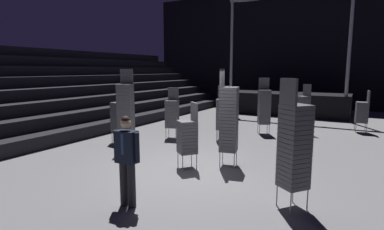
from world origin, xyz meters
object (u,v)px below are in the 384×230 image
at_px(man_with_tie, 127,156).
at_px(chair_stack_mid_left, 294,145).
at_px(chair_stack_aisle_left, 126,110).
at_px(chair_stack_aisle_right, 362,112).
at_px(chair_stack_front_right, 302,109).
at_px(chair_stack_rear_right, 172,113).
at_px(chair_stack_rear_centre, 229,118).
at_px(chair_stack_rear_left, 223,113).
at_px(chair_stack_mid_right, 264,106).
at_px(chair_stack_mid_centre, 188,136).
at_px(chair_stack_front_left, 119,116).
at_px(stage_riser, 287,101).

height_order(man_with_tie, chair_stack_mid_left, chair_stack_mid_left).
xyz_separation_m(chair_stack_aisle_left, chair_stack_aisle_right, (6.48, 6.79, -0.42)).
xyz_separation_m(chair_stack_front_right, chair_stack_aisle_right, (2.09, 1.34, -0.13)).
bearing_deg(chair_stack_rear_right, chair_stack_front_right, -158.58).
xyz_separation_m(man_with_tie, chair_stack_rear_centre, (0.70, 3.17, 0.31)).
bearing_deg(man_with_tie, chair_stack_aisle_right, -113.52).
bearing_deg(chair_stack_rear_left, chair_stack_front_right, -147.66).
relative_size(chair_stack_front_right, chair_stack_rear_centre, 0.77).
xyz_separation_m(man_with_tie, chair_stack_aisle_left, (-2.73, 3.07, 0.31)).
bearing_deg(chair_stack_mid_right, chair_stack_mid_centre, 56.88).
bearing_deg(man_with_tie, chair_stack_front_left, -48.53).
bearing_deg(chair_stack_mid_centre, chair_stack_rear_left, -41.97).
bearing_deg(chair_stack_rear_right, chair_stack_aisle_right, -160.61).
height_order(chair_stack_front_right, chair_stack_rear_right, chair_stack_front_right).
height_order(chair_stack_mid_left, chair_stack_rear_right, chair_stack_mid_left).
relative_size(stage_riser, chair_stack_aisle_left, 2.59).
bearing_deg(stage_riser, chair_stack_rear_left, -94.07).
bearing_deg(stage_riser, chair_stack_front_left, -109.70).
relative_size(man_with_tie, chair_stack_rear_right, 0.91).
bearing_deg(chair_stack_front_left, chair_stack_rear_centre, -178.61).
relative_size(man_with_tie, chair_stack_mid_left, 0.72).
xyz_separation_m(chair_stack_front_right, chair_stack_aisle_left, (-4.39, -5.45, 0.29)).
relative_size(chair_stack_mid_centre, chair_stack_rear_right, 0.91).
bearing_deg(chair_stack_rear_right, chair_stack_front_left, 32.40).
distance_m(chair_stack_rear_left, chair_stack_rear_right, 1.88).
height_order(chair_stack_rear_left, chair_stack_aisle_left, chair_stack_aisle_left).
xyz_separation_m(man_with_tie, chair_stack_rear_left, (-0.62, 5.81, 0.02)).
relative_size(chair_stack_rear_left, chair_stack_rear_centre, 0.77).
height_order(chair_stack_mid_centre, chair_stack_rear_centre, chair_stack_rear_centre).
relative_size(chair_stack_mid_centre, chair_stack_rear_centre, 0.67).
bearing_deg(chair_stack_rear_centre, man_with_tie, -25.02).
bearing_deg(chair_stack_aisle_right, chair_stack_front_right, 114.84).
height_order(stage_riser, chair_stack_rear_left, stage_riser).
relative_size(chair_stack_rear_left, chair_stack_rear_right, 1.05).
distance_m(stage_riser, chair_stack_front_right, 5.56).
distance_m(chair_stack_front_right, chair_stack_rear_left, 3.54).
bearing_deg(chair_stack_front_right, chair_stack_mid_centre, 111.58).
bearing_deg(chair_stack_rear_left, chair_stack_aisle_left, 34.78).
relative_size(man_with_tie, chair_stack_rear_centre, 0.67).
distance_m(chair_stack_mid_right, chair_stack_rear_left, 2.08).
relative_size(chair_stack_mid_left, chair_stack_mid_centre, 1.40).
xyz_separation_m(chair_stack_rear_left, chair_stack_rear_centre, (1.32, -2.64, 0.29)).
relative_size(man_with_tie, chair_stack_front_right, 0.87).
bearing_deg(chair_stack_aisle_left, chair_stack_mid_left, 140.53).
bearing_deg(stage_riser, chair_stack_rear_centre, -85.96).
height_order(man_with_tie, chair_stack_front_left, chair_stack_front_left).
xyz_separation_m(chair_stack_mid_right, chair_stack_rear_centre, (0.34, -4.47, 0.17)).
xyz_separation_m(chair_stack_front_left, chair_stack_rear_left, (3.03, 2.05, 0.04)).
xyz_separation_m(man_with_tie, chair_stack_front_left, (-3.65, 3.76, -0.03)).
distance_m(stage_riser, man_with_tie, 13.80).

